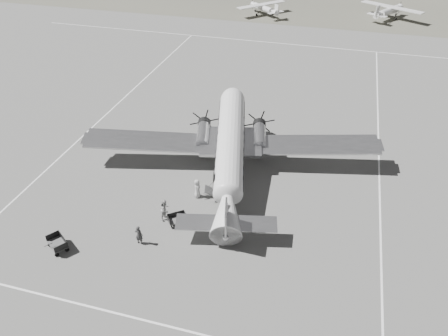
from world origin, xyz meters
TOP-DOWN VIEW (x-y plane):
  - ground at (0.00, 0.00)m, footprint 260.00×260.00m
  - taxi_line_near at (0.00, -14.00)m, footprint 60.00×0.15m
  - taxi_line_right at (12.00, 0.00)m, footprint 0.15×80.00m
  - taxi_line_left at (-18.00, 10.00)m, footprint 0.15×60.00m
  - taxi_line_horizon at (0.00, 40.00)m, footprint 90.00×0.15m
  - dc3_airliner at (-1.21, 2.43)m, footprint 31.34×25.00m
  - light_plane_left at (-8.89, 55.35)m, footprint 13.52×13.68m
  - light_plane_right at (14.18, 59.03)m, footprint 15.40×14.59m
  - baggage_cart_near at (-3.52, -4.99)m, footprint 1.86×1.78m
  - baggage_cart_far at (-11.04, -9.97)m, footprint 2.13×2.00m
  - ground_crew at (-5.47, -7.80)m, footprint 0.61×0.41m
  - ramp_agent at (-4.62, -4.67)m, footprint 0.94×1.08m
  - passenger at (-3.10, -1.26)m, footprint 0.85×1.00m

SIDE VIEW (x-z plane):
  - ground at x=0.00m, z-range 0.00..0.00m
  - taxi_line_near at x=0.00m, z-range 0.00..0.01m
  - taxi_line_right at x=12.00m, z-range 0.00..0.01m
  - taxi_line_left at x=-18.00m, z-range 0.00..0.01m
  - taxi_line_horizon at x=0.00m, z-range 0.00..0.01m
  - baggage_cart_near at x=-3.52m, z-range 0.00..0.86m
  - baggage_cart_far at x=-11.04m, z-range 0.00..0.98m
  - ground_crew at x=-5.47m, z-range 0.00..1.65m
  - passenger at x=-3.10m, z-range 0.00..1.74m
  - ramp_agent at x=-4.62m, z-range 0.00..1.90m
  - light_plane_left at x=-8.89m, z-range 0.00..2.21m
  - light_plane_right at x=14.18m, z-range 0.00..2.51m
  - dc3_airliner at x=-1.21m, z-range 0.00..5.28m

